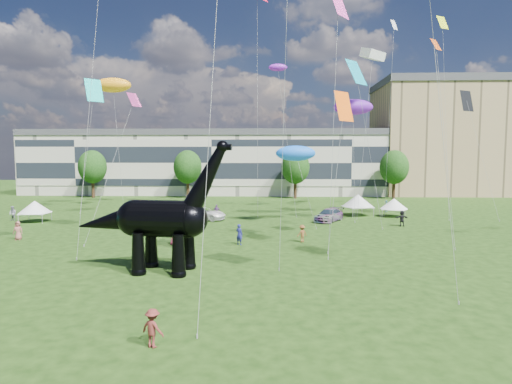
{
  "coord_description": "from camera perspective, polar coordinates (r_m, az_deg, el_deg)",
  "views": [
    {
      "loc": [
        3.78,
        -25.96,
        7.89
      ],
      "look_at": [
        2.47,
        8.0,
        5.0
      ],
      "focal_mm": 30.0,
      "sensor_mm": 36.0,
      "label": 1
    }
  ],
  "objects": [
    {
      "name": "apartment_block",
      "position": [
        97.96,
        24.06,
        6.26
      ],
      "size": [
        28.0,
        18.0,
        22.0
      ],
      "primitive_type": "cube",
      "color": "tan",
      "rests_on": "ground"
    },
    {
      "name": "tree_far_left",
      "position": [
        85.9,
        -20.98,
        3.48
      ],
      "size": [
        5.2,
        5.2,
        9.44
      ],
      "color": "#382314",
      "rests_on": "ground"
    },
    {
      "name": "terrace_row",
      "position": [
        88.77,
        -5.42,
        3.62
      ],
      "size": [
        78.0,
        11.0,
        12.0
      ],
      "primitive_type": "cube",
      "color": "beige",
      "rests_on": "ground"
    },
    {
      "name": "tree_far_right",
      "position": [
        82.04,
        17.96,
        3.51
      ],
      "size": [
        5.2,
        5.2,
        9.44
      ],
      "color": "#382314",
      "rests_on": "ground"
    },
    {
      "name": "dinosaur_sculpture",
      "position": [
        29.87,
        -13.11,
        -3.75
      ],
      "size": [
        11.34,
        3.6,
        9.23
      ],
      "rotation": [
        0.0,
        0.0,
        -0.14
      ],
      "color": "black",
      "rests_on": "ground"
    },
    {
      "name": "gazebo_far",
      "position": [
        58.04,
        17.92,
        -1.52
      ],
      "size": [
        4.49,
        4.49,
        2.39
      ],
      "rotation": [
        0.0,
        0.0,
        -0.4
      ],
      "color": "white",
      "rests_on": "ground"
    },
    {
      "name": "tree_mid_right",
      "position": [
        79.09,
        5.28,
        3.69
      ],
      "size": [
        5.2,
        5.2,
        9.44
      ],
      "color": "#382314",
      "rests_on": "ground"
    },
    {
      "name": "car_silver",
      "position": [
        50.34,
        -16.38,
        -3.56
      ],
      "size": [
        1.99,
        4.16,
        1.37
      ],
      "primitive_type": "imported",
      "rotation": [
        0.0,
        0.0,
        0.09
      ],
      "color": "#AAABAF",
      "rests_on": "ground"
    },
    {
      "name": "tree_mid_left",
      "position": [
        80.54,
        -9.11,
        3.67
      ],
      "size": [
        5.2,
        5.2,
        9.44
      ],
      "color": "#382314",
      "rests_on": "ground"
    },
    {
      "name": "kites",
      "position": [
        53.34,
        -3.24,
        16.56
      ],
      "size": [
        57.19,
        46.13,
        29.7
      ],
      "color": "red",
      "rests_on": "ground"
    },
    {
      "name": "ground",
      "position": [
        27.4,
        -5.95,
        -11.91
      ],
      "size": [
        220.0,
        220.0,
        0.0
      ],
      "primitive_type": "plane",
      "color": "#16330C",
      "rests_on": "ground"
    },
    {
      "name": "car_grey",
      "position": [
        53.1,
        -11.04,
        -2.86
      ],
      "size": [
        5.27,
        4.02,
        1.67
      ],
      "primitive_type": "imported",
      "rotation": [
        0.0,
        0.0,
        2.09
      ],
      "color": "gray",
      "rests_on": "ground"
    },
    {
      "name": "visitors",
      "position": [
        42.65,
        -6.53,
        -4.65
      ],
      "size": [
        48.47,
        44.52,
        1.86
      ],
      "color": "#633578",
      "rests_on": "ground"
    },
    {
      "name": "gazebo_near",
      "position": [
        57.79,
        13.41,
        -1.13
      ],
      "size": [
        5.11,
        5.11,
        2.83
      ],
      "rotation": [
        0.0,
        0.0,
        0.31
      ],
      "color": "silver",
      "rests_on": "ground"
    },
    {
      "name": "car_white",
      "position": [
        52.96,
        -7.05,
        -2.89
      ],
      "size": [
        5.99,
        3.63,
        1.55
      ],
      "primitive_type": "imported",
      "rotation": [
        0.0,
        0.0,
        1.37
      ],
      "color": "white",
      "rests_on": "ground"
    },
    {
      "name": "car_dark",
      "position": [
        52.24,
        9.71,
        -3.06
      ],
      "size": [
        4.48,
        5.56,
        1.51
      ],
      "primitive_type": "imported",
      "rotation": [
        0.0,
        0.0,
        -0.53
      ],
      "color": "#595960",
      "rests_on": "ground"
    },
    {
      "name": "gazebo_left",
      "position": [
        57.35,
        -27.4,
        -1.8
      ],
      "size": [
        4.04,
        4.04,
        2.54
      ],
      "rotation": [
        0.0,
        0.0,
        0.12
      ],
      "color": "white",
      "rests_on": "ground"
    }
  ]
}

